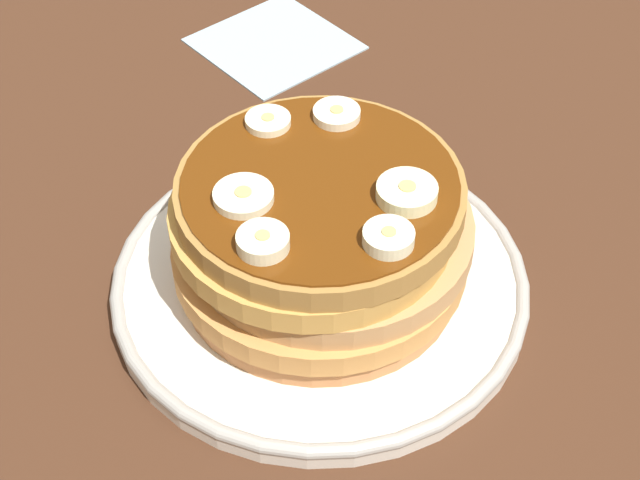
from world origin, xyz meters
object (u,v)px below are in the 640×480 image
at_px(plate, 320,281).
at_px(banana_slice_4, 263,243).
at_px(banana_slice_2, 337,115).
at_px(banana_slice_1, 268,122).
at_px(pancake_stack, 321,230).
at_px(banana_slice_3, 388,239).
at_px(banana_slice_0, 241,191).
at_px(napkin, 274,43).
at_px(banana_slice_5, 407,193).

distance_m(plate, banana_slice_4, 0.10).
relative_size(plate, banana_slice_2, 8.99).
bearing_deg(banana_slice_1, banana_slice_4, 71.36).
relative_size(pancake_stack, banana_slice_3, 6.48).
bearing_deg(banana_slice_3, banana_slice_4, -16.66).
xyz_separation_m(banana_slice_0, napkin, (-0.10, -0.26, -0.09)).
distance_m(banana_slice_0, banana_slice_2, 0.09).
bearing_deg(banana_slice_2, banana_slice_4, 50.74).
bearing_deg(banana_slice_4, banana_slice_3, 163.34).
xyz_separation_m(plate, banana_slice_5, (-0.04, 0.03, 0.09)).
relative_size(banana_slice_1, banana_slice_4, 0.97).
bearing_deg(napkin, banana_slice_0, 69.41).
bearing_deg(plate, banana_slice_2, -119.13).
distance_m(pancake_stack, banana_slice_2, 0.07).
bearing_deg(pancake_stack, plate, 56.82).
distance_m(banana_slice_2, napkin, 0.24).
bearing_deg(banana_slice_4, banana_slice_2, -129.26).
relative_size(banana_slice_0, banana_slice_1, 1.23).
bearing_deg(banana_slice_5, banana_slice_4, 6.85).
height_order(banana_slice_3, banana_slice_5, same).
distance_m(banana_slice_1, banana_slice_3, 0.12).
bearing_deg(plate, banana_slice_4, 40.65).
height_order(plate, napkin, plate).
bearing_deg(banana_slice_2, banana_slice_5, 98.20).
relative_size(banana_slice_1, banana_slice_3, 1.00).
bearing_deg(napkin, banana_slice_3, 83.45).
distance_m(pancake_stack, banana_slice_3, 0.07).
height_order(plate, pancake_stack, pancake_stack).
bearing_deg(banana_slice_0, banana_slice_3, 134.95).
relative_size(banana_slice_1, banana_slice_5, 0.81).
bearing_deg(banana_slice_2, napkin, -96.90).
height_order(banana_slice_1, napkin, banana_slice_1).
height_order(banana_slice_0, napkin, banana_slice_0).
bearing_deg(banana_slice_0, pancake_stack, 176.27).
xyz_separation_m(pancake_stack, banana_slice_3, (-0.02, 0.06, 0.04)).
bearing_deg(banana_slice_5, banana_slice_2, -81.80).
xyz_separation_m(banana_slice_1, banana_slice_4, (0.03, 0.10, 0.00)).
relative_size(banana_slice_2, napkin, 0.26).
bearing_deg(banana_slice_2, plate, 60.87).
bearing_deg(banana_slice_1, pancake_stack, 102.91).
relative_size(banana_slice_0, banana_slice_3, 1.22).
height_order(banana_slice_2, banana_slice_5, banana_slice_5).
relative_size(banana_slice_0, banana_slice_5, 0.99).
height_order(pancake_stack, banana_slice_4, banana_slice_4).
bearing_deg(banana_slice_4, banana_slice_0, -90.83).
distance_m(banana_slice_4, banana_slice_5, 0.09).
relative_size(banana_slice_2, banana_slice_3, 1.04).
height_order(banana_slice_1, banana_slice_3, banana_slice_3).
bearing_deg(plate, pancake_stack, -123.18).
xyz_separation_m(banana_slice_3, banana_slice_4, (0.06, -0.02, 0.00)).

